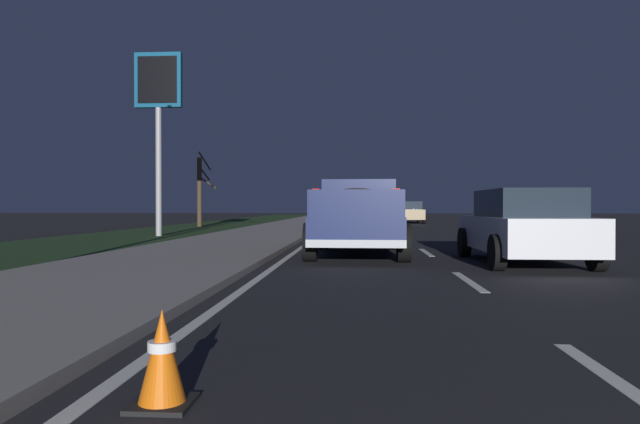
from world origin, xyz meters
TOP-DOWN VIEW (x-y plane):
  - ground at (27.00, 0.00)m, footprint 144.00×144.00m
  - sidewalk_shoulder at (27.00, 5.70)m, footprint 108.00×4.00m
  - grass_verge at (27.00, 10.70)m, footprint 108.00×6.00m
  - lane_markings at (28.61, 2.55)m, footprint 108.00×3.54m
  - pickup_truck at (13.87, 1.75)m, footprint 5.46×2.35m
  - sedan_white at (11.96, -1.68)m, footprint 4.42×2.06m
  - sedan_tan at (40.38, -1.83)m, footprint 4.43×2.08m
  - gas_price_sign at (22.07, 9.78)m, footprint 0.27×1.90m
  - bare_tree_far at (32.51, 11.07)m, footprint 1.35×1.11m
  - traffic_cone_near at (3.25, 2.92)m, footprint 0.36×0.36m

SIDE VIEW (x-z plane):
  - ground at x=27.00m, z-range 0.00..0.00m
  - grass_verge at x=27.00m, z-range 0.00..0.01m
  - lane_markings at x=28.61m, z-range 0.00..0.01m
  - sidewalk_shoulder at x=27.00m, z-range 0.00..0.12m
  - traffic_cone_near at x=3.25m, z-range -0.01..0.57m
  - sedan_white at x=11.96m, z-range 0.01..1.55m
  - sedan_tan at x=40.38m, z-range 0.01..1.55m
  - pickup_truck at x=13.87m, z-range 0.05..1.92m
  - bare_tree_far at x=32.51m, z-range -0.05..4.39m
  - gas_price_sign at x=22.07m, z-range 1.87..9.24m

